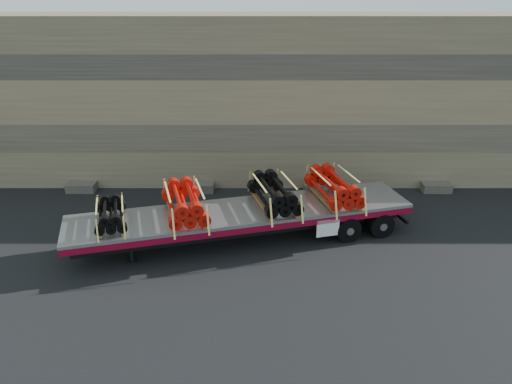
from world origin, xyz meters
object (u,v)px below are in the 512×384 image
(bundle_front, at_px, (111,215))
(bundle_rear, at_px, (334,188))
(trailer, at_px, (242,225))
(bundle_midrear, at_px, (274,194))
(bundle_midfront, at_px, (185,204))

(bundle_front, xyz_separation_m, bundle_rear, (7.24, 1.95, 0.11))
(trailer, xyz_separation_m, bundle_midrear, (1.07, 0.29, 1.02))
(bundle_midfront, distance_m, bundle_midrear, 3.01)
(trailer, distance_m, bundle_midfront, 2.16)
(trailer, relative_size, bundle_front, 6.13)
(bundle_front, bearing_deg, bundle_midfront, 0.00)
(trailer, xyz_separation_m, bundle_front, (-4.07, -1.10, 0.91))
(trailer, distance_m, bundle_rear, 3.43)
(trailer, height_order, bundle_front, bundle_front)
(bundle_rear, bearing_deg, bundle_front, -180.00)
(trailer, distance_m, bundle_front, 4.32)
(bundle_midrear, xyz_separation_m, bundle_rear, (2.10, 0.57, 0.01))
(bundle_midrear, bearing_deg, bundle_rear, 0.00)
(trailer, xyz_separation_m, bundle_midfront, (-1.84, -0.50, 1.02))
(bundle_front, xyz_separation_m, bundle_midrear, (5.14, 1.39, 0.11))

